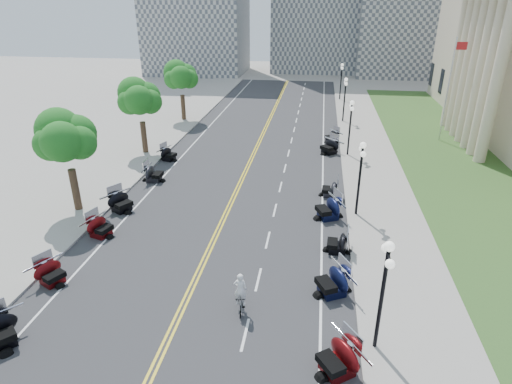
{
  "coord_description": "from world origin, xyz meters",
  "views": [
    {
      "loc": [
        5.74,
        -21.97,
        13.14
      ],
      "look_at": [
        2.13,
        2.42,
        2.0
      ],
      "focal_mm": 30.0,
      "sensor_mm": 36.0,
      "label": 1
    }
  ],
  "objects_px": {
    "flagpole": "(448,91)",
    "motorcycle_n_3": "(338,358)",
    "cyclist_rider": "(240,278)",
    "bicycle": "(241,302)"
  },
  "relations": [
    {
      "from": "flagpole",
      "to": "cyclist_rider",
      "type": "distance_m",
      "value": 32.47
    },
    {
      "from": "flagpole",
      "to": "motorcycle_n_3",
      "type": "relative_size",
      "value": 4.76
    },
    {
      "from": "motorcycle_n_3",
      "to": "flagpole",
      "type": "bearing_deg",
      "value": 125.65
    },
    {
      "from": "motorcycle_n_3",
      "to": "cyclist_rider",
      "type": "xyz_separation_m",
      "value": [
        -4.31,
        2.99,
        1.06
      ]
    },
    {
      "from": "flagpole",
      "to": "motorcycle_n_3",
      "type": "distance_m",
      "value": 33.6
    },
    {
      "from": "motorcycle_n_3",
      "to": "bicycle",
      "type": "bearing_deg",
      "value": -159.91
    },
    {
      "from": "flagpole",
      "to": "bicycle",
      "type": "bearing_deg",
      "value": -118.2
    },
    {
      "from": "flagpole",
      "to": "cyclist_rider",
      "type": "height_order",
      "value": "flagpole"
    },
    {
      "from": "flagpole",
      "to": "cyclist_rider",
      "type": "xyz_separation_m",
      "value": [
        -15.27,
        -28.48,
        -3.2
      ]
    },
    {
      "from": "motorcycle_n_3",
      "to": "cyclist_rider",
      "type": "relative_size",
      "value": 1.25
    }
  ]
}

